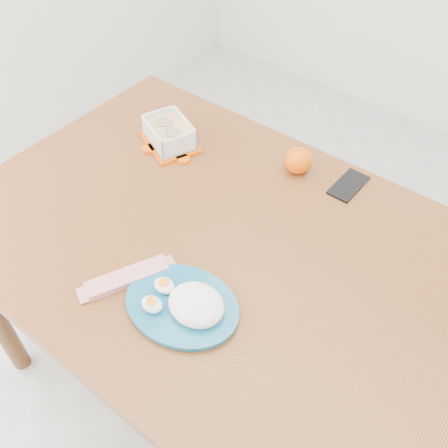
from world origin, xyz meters
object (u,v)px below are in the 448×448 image
Objects in this scene: orange_fruit at (298,161)px; rice_plate at (186,304)px; smartphone at (348,185)px; dining_table at (224,262)px; food_container at (169,134)px.

orange_fruit is 0.26× the size of rice_plate.
orange_fruit is 0.15m from smartphone.
rice_plate is 2.31× the size of smartphone.
dining_table is 0.44m from food_container.
orange_fruit reaches higher than rice_plate.
dining_table is 4.68× the size of rice_plate.
orange_fruit reaches higher than food_container.
food_container is (-0.37, 0.20, 0.12)m from dining_table.
dining_table is 0.24m from rice_plate.
orange_fruit is at bearing 89.89° from dining_table.
rice_plate reaches higher than dining_table.
rice_plate is (0.43, -0.41, -0.01)m from food_container.
orange_fruit is at bearing 87.52° from rice_plate.
food_container is 1.66× the size of smartphone.
smartphone is (0.14, 0.37, 0.09)m from dining_table.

